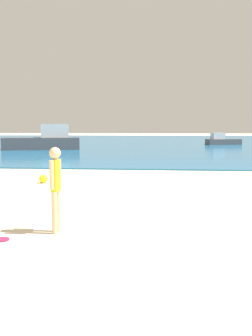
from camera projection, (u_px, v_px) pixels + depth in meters
The scene contains 7 objects.
ground at pixel (126, 330), 3.42m from camera, with size 200.00×200.00×0.00m, color beige.
water at pixel (156, 142), 45.61m from camera, with size 160.00×60.00×0.06m, color #1E6B9E.
person_standing at pixel (56, 185), 6.48m from camera, with size 0.21×0.36×1.59m.
frisbee at pixel (2, 240), 6.13m from camera, with size 0.25×0.25×0.03m, color #E51E4C.
boat_near at pixel (45, 141), 29.51m from camera, with size 6.49×3.43×2.11m.
boat_far at pixel (222, 141), 37.25m from camera, with size 3.85×2.25×1.25m.
beach_ball at pixel (43, 179), 12.33m from camera, with size 0.30×0.30×0.30m, color yellow.
Camera 1 is at (0.29, -3.20, 1.96)m, focal length 37.91 mm.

